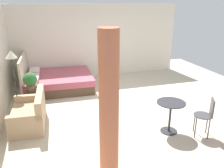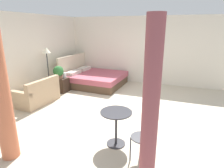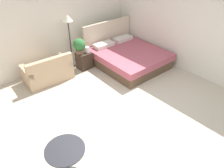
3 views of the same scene
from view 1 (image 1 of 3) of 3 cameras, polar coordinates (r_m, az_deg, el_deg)
name	(u,v)px [view 1 (image 1 of 3)]	position (r m, az deg, el deg)	size (l,w,h in m)	color
ground_plane	(123,104)	(6.73, 2.69, -5.00)	(8.97, 9.40, 0.02)	beige
wall_right	(98,41)	(9.10, -3.51, 10.46)	(0.12, 6.40, 2.72)	silver
bed	(56,81)	(8.05, -13.43, 0.80)	(2.02, 2.27, 1.17)	brown
couch	(30,114)	(5.84, -19.35, -7.04)	(1.34, 0.82, 0.80)	tan
nightstand	(34,96)	(6.94, -18.49, -2.87)	(0.43, 0.36, 0.52)	#38281E
potted_plant	(30,80)	(6.68, -19.38, 0.85)	(0.37, 0.37, 0.47)	brown
vase	(34,83)	(6.93, -18.45, 0.17)	(0.14, 0.14, 0.18)	silver
floor_lamp	(12,62)	(6.49, -23.25, 5.07)	(0.30, 0.30, 1.62)	#2D2D33
balcony_table	(170,111)	(5.31, 14.09, -6.50)	(0.63, 0.63, 0.72)	#2D2D33
cafe_chair_near_window	(207,113)	(5.37, 22.16, -6.66)	(0.52, 0.52, 0.87)	#3F3F44
curtain_right	(109,111)	(3.51, -0.77, -6.65)	(0.30, 0.30, 2.45)	#D1704C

